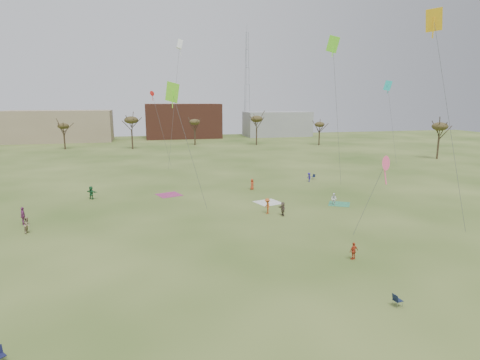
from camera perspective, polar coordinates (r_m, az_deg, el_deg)
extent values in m
plane|color=#2F4B17|center=(29.60, 5.67, -15.03)|extent=(260.00, 260.00, 0.00)
imported|color=#BF3E20|center=(35.15, 15.95, -9.74)|extent=(0.94, 0.59, 1.49)
imported|color=#9C8563|center=(45.58, -28.13, -5.69)|extent=(0.79, 0.93, 1.66)
imported|color=brown|center=(46.44, 6.12, -4.12)|extent=(0.60, 1.54, 1.62)
imported|color=#B85622|center=(47.06, 3.92, -3.73)|extent=(0.70, 1.20, 1.85)
imported|color=#873871|center=(48.67, -28.62, -4.53)|extent=(0.88, 1.25, 1.97)
imported|color=white|center=(52.07, 13.28, -2.69)|extent=(0.96, 0.97, 1.58)
imported|color=#226639|center=(57.42, -20.51, -1.71)|extent=(1.65, 1.41, 1.79)
imported|color=#BC3F20|center=(59.67, 1.74, -0.59)|extent=(0.87, 0.95, 1.63)
imported|color=#2C1F8F|center=(66.35, 9.83, 0.40)|extent=(0.65, 1.02, 1.50)
cube|color=white|center=(52.28, 4.07, -3.24)|extent=(3.78, 3.78, 0.03)
cube|color=#A2326A|center=(57.25, -10.12, -2.11)|extent=(3.92, 3.92, 0.03)
cube|color=#349061|center=(52.99, 14.01, -3.36)|extent=(3.57, 3.57, 0.03)
cube|color=#15173A|center=(25.15, -31.17, -20.75)|extent=(0.70, 0.70, 0.04)
cube|color=#141D37|center=(28.77, 21.64, -15.71)|extent=(0.57, 0.57, 0.04)
cube|color=#141D37|center=(28.53, 21.33, -15.41)|extent=(0.20, 0.51, 0.44)
cube|color=#131B35|center=(68.53, 10.42, 0.44)|extent=(0.67, 0.67, 0.04)
cube|color=#131B35|center=(68.67, 10.55, 0.65)|extent=(0.35, 0.50, 0.44)
cube|color=white|center=(73.00, -8.63, 18.67)|extent=(0.83, 0.83, 1.43)
cube|color=white|center=(72.90, -8.61, 18.02)|extent=(0.08, 0.08, 2.14)
cylinder|color=#4C4C51|center=(72.32, -9.43, 10.09)|extent=(2.69, 0.13, 21.73)
cube|color=teal|center=(85.88, 20.39, 12.55)|extent=(0.97, 0.97, 1.91)
cube|color=teal|center=(85.86, 20.36, 12.11)|extent=(0.08, 0.08, 1.72)
cylinder|color=#4C4C51|center=(84.94, 20.93, 7.43)|extent=(1.10, 3.22, 15.13)
cube|color=gold|center=(43.19, 26.01, 19.89)|extent=(1.02, 1.02, 2.01)
cube|color=gold|center=(43.08, 25.93, 18.97)|extent=(0.08, 0.08, 1.81)
cylinder|color=#4C4C51|center=(42.27, 27.84, 6.65)|extent=(2.92, 3.44, 19.47)
cube|color=#7DEA29|center=(44.04, -9.67, 12.27)|extent=(1.05, 1.05, 2.06)
cube|color=#7DEA29|center=(44.03, -9.64, 11.33)|extent=(0.08, 0.08, 1.85)
cylinder|color=#4C4C51|center=(44.56, -7.13, 3.90)|extent=(3.55, 0.04, 13.08)
cone|color=#AC1712|center=(74.69, -12.46, 12.02)|extent=(0.93, 0.07, 0.93)
cube|color=#AC1712|center=(74.68, -12.44, 11.56)|extent=(0.08, 0.08, 1.53)
cylinder|color=#4C4C51|center=(75.38, -11.10, 6.93)|extent=(3.04, 0.94, 13.49)
cone|color=#FF5081|center=(36.89, 20.11, 2.29)|extent=(1.30, 0.09, 1.30)
cube|color=#FF5081|center=(37.02, 20.02, 1.02)|extent=(0.08, 0.08, 2.13)
cylinder|color=#4C4C51|center=(37.58, 17.94, -2.76)|extent=(2.00, 1.42, 6.88)
cube|color=#71ED27|center=(57.50, 13.15, 18.40)|extent=(1.05, 1.05, 2.07)
cube|color=#71ED27|center=(57.41, 13.12, 17.69)|extent=(0.08, 0.08, 1.86)
cylinder|color=#4C4C51|center=(58.42, 13.73, 8.62)|extent=(3.07, 1.54, 19.60)
cylinder|color=#3A2B1E|center=(119.36, -23.81, 5.08)|extent=(0.40, 0.40, 4.32)
ellipsoid|color=#473D1E|center=(119.05, -23.97, 7.07)|extent=(3.02, 3.02, 1.58)
cylinder|color=#3A2B1E|center=(113.50, -15.17, 5.65)|extent=(0.40, 0.40, 5.40)
ellipsoid|color=#473D1E|center=(113.15, -15.31, 8.28)|extent=(3.78, 3.78, 1.98)
cylinder|color=#3A2B1E|center=(120.40, -6.47, 6.10)|extent=(0.40, 0.40, 4.68)
ellipsoid|color=#473D1E|center=(120.09, -6.51, 8.25)|extent=(3.28, 3.28, 1.72)
cylinder|color=#3A2B1E|center=(120.07, 2.38, 6.29)|extent=(0.40, 0.40, 5.28)
ellipsoid|color=#473D1E|center=(119.74, 2.40, 8.72)|extent=(3.70, 3.70, 1.94)
cylinder|color=#3A2B1E|center=(121.72, 11.25, 5.89)|extent=(0.40, 0.40, 4.20)
ellipsoid|color=#473D1E|center=(121.42, 11.33, 7.80)|extent=(2.94, 2.94, 1.54)
cylinder|color=#3A2B1E|center=(101.29, 26.45, 4.12)|extent=(0.40, 0.40, 5.04)
ellipsoid|color=#473D1E|center=(100.89, 26.70, 6.86)|extent=(3.53, 3.53, 1.85)
cube|color=#937F60|center=(142.62, -24.31, 7.05)|extent=(32.00, 14.00, 10.00)
cube|color=brown|center=(145.83, -8.20, 8.39)|extent=(26.00, 16.00, 12.00)
cube|color=gray|center=(151.38, 5.32, 7.99)|extent=(24.00, 12.00, 9.00)
cylinder|color=#9EA3A8|center=(155.30, 1.30, 13.47)|extent=(0.16, 0.16, 38.00)
cylinder|color=#9EA3A8|center=(155.72, 0.73, 13.46)|extent=(0.16, 0.16, 38.00)
cylinder|color=#9EA3A8|center=(154.21, 0.87, 13.49)|extent=(0.16, 0.16, 38.00)
cylinder|color=#9EA3A8|center=(157.20, 0.99, 20.96)|extent=(0.10, 0.10, 3.00)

